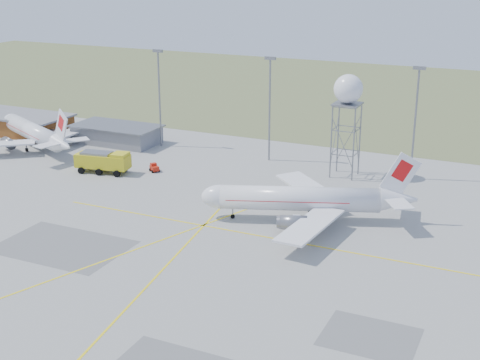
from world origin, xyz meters
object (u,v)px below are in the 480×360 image
at_px(airliner_main, 303,199).
at_px(fire_truck, 104,163).
at_px(baggage_tug, 154,168).
at_px(radar_tower, 347,120).
at_px(airliner_far, 35,133).

relative_size(airliner_main, fire_truck, 3.00).
relative_size(airliner_main, baggage_tug, 13.29).
relative_size(radar_tower, baggage_tug, 7.85).
xyz_separation_m(radar_tower, fire_truck, (-41.28, -17.16, -8.61)).
distance_m(airliner_main, radar_tower, 25.13).
xyz_separation_m(airliner_far, radar_tower, (64.55, 9.40, 7.23)).
bearing_deg(airliner_far, fire_truck, -172.36).
relative_size(airliner_main, airliner_far, 1.06).
bearing_deg(radar_tower, airliner_main, -88.56).
bearing_deg(baggage_tug, airliner_main, 18.96).
bearing_deg(airliner_far, airliner_main, -166.62).
distance_m(radar_tower, baggage_tug, 36.89).
distance_m(airliner_main, baggage_tug, 35.83).
bearing_deg(airliner_main, baggage_tug, -39.64).
xyz_separation_m(airliner_main, airliner_far, (-65.15, 14.69, -0.09)).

